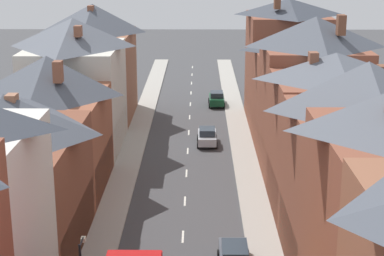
{
  "coord_description": "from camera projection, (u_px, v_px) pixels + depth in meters",
  "views": [
    {
      "loc": [
        1.01,
        -14.07,
        18.26
      ],
      "look_at": [
        0.39,
        42.13,
        2.16
      ],
      "focal_mm": 60.0,
      "sensor_mm": 36.0,
      "label": 1
    }
  ],
  "objects": [
    {
      "name": "pavement_left",
      "position": [
        128.0,
        164.0,
        55.13
      ],
      "size": [
        2.2,
        104.0,
        0.14
      ],
      "primitive_type": "cube",
      "color": "#A8A399",
      "rests_on": "ground"
    },
    {
      "name": "car_parked_left_a",
      "position": [
        217.0,
        99.0,
        75.29
      ],
      "size": [
        1.9,
        3.89,
        1.7
      ],
      "color": "#144728",
      "rests_on": "ground"
    },
    {
      "name": "terrace_row_left",
      "position": [
        13.0,
        157.0,
        38.64
      ],
      "size": [
        8.0,
        72.54,
        13.75
      ],
      "color": "silver",
      "rests_on": "ground"
    },
    {
      "name": "car_near_blue",
      "position": [
        207.0,
        136.0,
        60.6
      ],
      "size": [
        1.9,
        3.82,
        1.64
      ],
      "color": "#B7BABF",
      "rests_on": "ground"
    },
    {
      "name": "pavement_right",
      "position": [
        246.0,
        165.0,
        55.02
      ],
      "size": [
        2.2,
        104.0,
        0.14
      ],
      "primitive_type": "cube",
      "color": "#A8A399",
      "rests_on": "ground"
    },
    {
      "name": "centre_line_dashes",
      "position": [
        186.0,
        173.0,
        53.17
      ],
      "size": [
        0.14,
        97.8,
        0.01
      ],
      "color": "silver",
      "rests_on": "ground"
    },
    {
      "name": "terrace_row_right",
      "position": [
        353.0,
        158.0,
        38.16
      ],
      "size": [
        8.0,
        71.22,
        13.3
      ],
      "color": "silver",
      "rests_on": "ground"
    }
  ]
}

